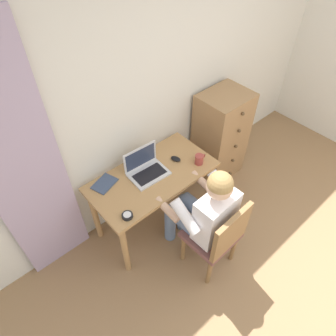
# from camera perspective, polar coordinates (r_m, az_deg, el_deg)

# --- Properties ---
(wall_back) EXTENTS (4.80, 0.05, 2.50)m
(wall_back) POSITION_cam_1_polar(r_m,az_deg,el_deg) (2.90, -0.16, 14.82)
(wall_back) COLOR silver
(wall_back) RESTS_ON ground_plane
(curtain_panel) EXTENTS (0.56, 0.03, 2.22)m
(curtain_panel) POSITION_cam_1_polar(r_m,az_deg,el_deg) (2.44, -24.92, -1.49)
(curtain_panel) COLOR #B29EBC
(curtain_panel) RESTS_ON ground_plane
(desk) EXTENTS (1.17, 0.60, 0.73)m
(desk) POSITION_cam_1_polar(r_m,az_deg,el_deg) (2.84, -2.86, -2.86)
(desk) COLOR tan
(desk) RESTS_ON ground_plane
(dresser) EXTENTS (0.52, 0.46, 1.07)m
(dresser) POSITION_cam_1_polar(r_m,az_deg,el_deg) (3.49, 9.72, 5.87)
(dresser) COLOR #9E754C
(dresser) RESTS_ON ground_plane
(chair) EXTENTS (0.43, 0.41, 0.87)m
(chair) POSITION_cam_1_polar(r_m,az_deg,el_deg) (2.68, 9.30, -12.39)
(chair) COLOR brown
(chair) RESTS_ON ground_plane
(person_seated) EXTENTS (0.54, 0.59, 1.19)m
(person_seated) POSITION_cam_1_polar(r_m,az_deg,el_deg) (2.59, 6.68, -7.83)
(person_seated) COLOR #6B84AD
(person_seated) RESTS_ON ground_plane
(laptop) EXTENTS (0.35, 0.27, 0.24)m
(laptop) POSITION_cam_1_polar(r_m,az_deg,el_deg) (2.74, -4.15, -0.05)
(laptop) COLOR silver
(laptop) RESTS_ON desk
(computer_mouse) EXTENTS (0.09, 0.11, 0.03)m
(computer_mouse) POSITION_cam_1_polar(r_m,az_deg,el_deg) (2.88, 1.46, 1.73)
(computer_mouse) COLOR black
(computer_mouse) RESTS_ON desk
(desk_clock) EXTENTS (0.09, 0.09, 0.03)m
(desk_clock) POSITION_cam_1_polar(r_m,az_deg,el_deg) (2.47, -7.60, -8.81)
(desk_clock) COLOR black
(desk_clock) RESTS_ON desk
(notebook_pad) EXTENTS (0.25, 0.21, 0.01)m
(notebook_pad) POSITION_cam_1_polar(r_m,az_deg,el_deg) (2.73, -11.77, -2.88)
(notebook_pad) COLOR #3D4C6B
(notebook_pad) RESTS_ON desk
(coffee_mug) EXTENTS (0.12, 0.08, 0.09)m
(coffee_mug) POSITION_cam_1_polar(r_m,az_deg,el_deg) (2.84, 5.87, 1.64)
(coffee_mug) COLOR #9E3D38
(coffee_mug) RESTS_ON desk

